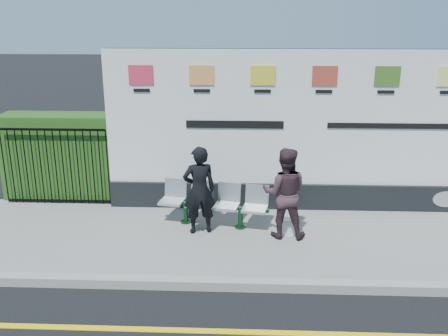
# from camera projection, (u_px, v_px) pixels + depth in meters

# --- Properties ---
(ground) EXTENTS (80.00, 80.00, 0.00)m
(ground) POSITION_uv_depth(u_px,v_px,m) (317.00, 334.00, 6.10)
(ground) COLOR black
(pavement) EXTENTS (14.00, 3.00, 0.12)m
(pavement) POSITION_uv_depth(u_px,v_px,m) (297.00, 240.00, 8.46)
(pavement) COLOR gray
(pavement) RESTS_ON ground
(kerb) EXTENTS (14.00, 0.18, 0.14)m
(kerb) POSITION_uv_depth(u_px,v_px,m) (307.00, 286.00, 7.03)
(kerb) COLOR gray
(kerb) RESTS_ON ground
(yellow_line) EXTENTS (14.00, 0.10, 0.01)m
(yellow_line) POSITION_uv_depth(u_px,v_px,m) (317.00, 334.00, 6.10)
(yellow_line) COLOR yellow
(yellow_line) RESTS_ON ground
(billboard) EXTENTS (8.00, 0.30, 3.00)m
(billboard) POSITION_uv_depth(u_px,v_px,m) (320.00, 143.00, 9.31)
(billboard) COLOR black
(billboard) RESTS_ON pavement
(hedge) EXTENTS (2.35, 0.70, 1.70)m
(hedge) POSITION_uv_depth(u_px,v_px,m) (63.00, 156.00, 10.09)
(hedge) COLOR #255018
(hedge) RESTS_ON pavement
(railing) EXTENTS (2.05, 0.06, 1.54)m
(railing) POSITION_uv_depth(u_px,v_px,m) (56.00, 166.00, 9.68)
(railing) COLOR black
(railing) RESTS_ON pavement
(bench) EXTENTS (1.98, 0.86, 0.41)m
(bench) POSITION_uv_depth(u_px,v_px,m) (213.00, 214.00, 8.85)
(bench) COLOR #AAB0B3
(bench) RESTS_ON pavement
(woman_left) EXTENTS (0.63, 0.50, 1.53)m
(woman_left) POSITION_uv_depth(u_px,v_px,m) (199.00, 190.00, 8.41)
(woman_left) COLOR black
(woman_left) RESTS_ON pavement
(woman_right) EXTENTS (0.80, 0.65, 1.55)m
(woman_right) POSITION_uv_depth(u_px,v_px,m) (285.00, 193.00, 8.25)
(woman_right) COLOR #3A262D
(woman_right) RESTS_ON pavement
(handbag_brown) EXTENTS (0.26, 0.13, 0.19)m
(handbag_brown) POSITION_uv_depth(u_px,v_px,m) (199.00, 197.00, 8.81)
(handbag_brown) COLOR black
(handbag_brown) RESTS_ON bench
(carrier_bag_white) EXTENTS (0.28, 0.17, 0.28)m
(carrier_bag_white) POSITION_uv_depth(u_px,v_px,m) (287.00, 226.00, 8.51)
(carrier_bag_white) COLOR silver
(carrier_bag_white) RESTS_ON pavement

